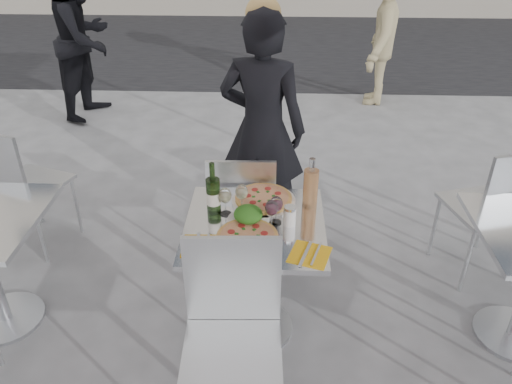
{
  "coord_description": "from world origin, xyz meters",
  "views": [
    {
      "loc": [
        0.09,
        -2.11,
        2.22
      ],
      "look_at": [
        0.0,
        0.15,
        0.85
      ],
      "focal_mm": 35.0,
      "sensor_mm": 36.0,
      "label": 1
    }
  ],
  "objects_px": {
    "side_chair_lfar": "(16,180)",
    "chair_far": "(242,205)",
    "wineglass_red_a": "(272,209)",
    "pizza_near": "(247,237)",
    "woman_diner": "(262,130)",
    "salad_plate": "(248,216)",
    "pizza_far": "(264,199)",
    "pedestrian_a": "(84,39)",
    "main_table": "(255,256)",
    "pedestrian_b": "(379,33)",
    "wineglass_white_a": "(225,196)",
    "napkin_left": "(201,246)",
    "wine_bottle": "(213,194)",
    "sugar_shaker": "(290,216)",
    "wineglass_white_b": "(242,193)",
    "wineglass_red_b": "(276,205)",
    "side_chair_rfar": "(499,204)",
    "carafe": "(311,187)",
    "napkin_right": "(310,254)",
    "chair_near": "(232,324)"
  },
  "relations": [
    {
      "from": "pedestrian_a",
      "to": "napkin_left",
      "type": "xyz_separation_m",
      "value": [
        1.73,
        -3.45,
        -0.1
      ]
    },
    {
      "from": "pedestrian_a",
      "to": "napkin_left",
      "type": "distance_m",
      "value": 3.86
    },
    {
      "from": "chair_far",
      "to": "wineglass_red_a",
      "type": "bearing_deg",
      "value": 107.74
    },
    {
      "from": "pedestrian_a",
      "to": "pizza_near",
      "type": "relative_size",
      "value": 5.54
    },
    {
      "from": "napkin_right",
      "to": "pedestrian_a",
      "type": "bearing_deg",
      "value": 140.78
    },
    {
      "from": "carafe",
      "to": "sugar_shaker",
      "type": "height_order",
      "value": "carafe"
    },
    {
      "from": "chair_near",
      "to": "pizza_far",
      "type": "relative_size",
      "value": 2.72
    },
    {
      "from": "woman_diner",
      "to": "wineglass_red_a",
      "type": "relative_size",
      "value": 10.43
    },
    {
      "from": "main_table",
      "to": "carafe",
      "type": "xyz_separation_m",
      "value": [
        0.29,
        0.18,
        0.33
      ]
    },
    {
      "from": "wineglass_white_a",
      "to": "pedestrian_a",
      "type": "bearing_deg",
      "value": 119.88
    },
    {
      "from": "pedestrian_b",
      "to": "pizza_far",
      "type": "xyz_separation_m",
      "value": [
        -1.22,
        -3.55,
        -0.06
      ]
    },
    {
      "from": "pedestrian_b",
      "to": "sugar_shaker",
      "type": "distance_m",
      "value": 3.92
    },
    {
      "from": "main_table",
      "to": "wineglass_red_a",
      "type": "relative_size",
      "value": 4.76
    },
    {
      "from": "wineglass_red_b",
      "to": "napkin_left",
      "type": "relative_size",
      "value": 0.79
    },
    {
      "from": "wineglass_red_a",
      "to": "wineglass_white_b",
      "type": "bearing_deg",
      "value": 137.73
    },
    {
      "from": "chair_far",
      "to": "pedestrian_b",
      "type": "distance_m",
      "value": 3.54
    },
    {
      "from": "chair_far",
      "to": "salad_plate",
      "type": "bearing_deg",
      "value": 96.14
    },
    {
      "from": "woman_diner",
      "to": "pizza_far",
      "type": "height_order",
      "value": "woman_diner"
    },
    {
      "from": "main_table",
      "to": "pedestrian_b",
      "type": "distance_m",
      "value": 3.98
    },
    {
      "from": "salad_plate",
      "to": "napkin_left",
      "type": "xyz_separation_m",
      "value": [
        -0.22,
        -0.22,
        -0.03
      ]
    },
    {
      "from": "pizza_near",
      "to": "salad_plate",
      "type": "relative_size",
      "value": 1.39
    },
    {
      "from": "chair_near",
      "to": "sugar_shaker",
      "type": "relative_size",
      "value": 8.98
    },
    {
      "from": "wine_bottle",
      "to": "carafe",
      "type": "bearing_deg",
      "value": 8.98
    },
    {
      "from": "chair_far",
      "to": "pizza_far",
      "type": "xyz_separation_m",
      "value": [
        0.14,
        -0.3,
        0.23
      ]
    },
    {
      "from": "chair_far",
      "to": "sugar_shaker",
      "type": "height_order",
      "value": "chair_far"
    },
    {
      "from": "salad_plate",
      "to": "napkin_right",
      "type": "relative_size",
      "value": 0.97
    },
    {
      "from": "side_chair_rfar",
      "to": "napkin_right",
      "type": "xyz_separation_m",
      "value": [
        -1.2,
        -0.76,
        0.17
      ]
    },
    {
      "from": "side_chair_lfar",
      "to": "chair_far",
      "type": "bearing_deg",
      "value": -167.99
    },
    {
      "from": "salad_plate",
      "to": "wineglass_red_a",
      "type": "relative_size",
      "value": 1.4
    },
    {
      "from": "side_chair_lfar",
      "to": "sugar_shaker",
      "type": "bearing_deg",
      "value": 177.89
    },
    {
      "from": "side_chair_lfar",
      "to": "salad_plate",
      "type": "distance_m",
      "value": 1.74
    },
    {
      "from": "woman_diner",
      "to": "pedestrian_a",
      "type": "height_order",
      "value": "pedestrian_a"
    },
    {
      "from": "sugar_shaker",
      "to": "wineglass_white_b",
      "type": "height_order",
      "value": "wineglass_white_b"
    },
    {
      "from": "chair_near",
      "to": "pizza_near",
      "type": "height_order",
      "value": "chair_near"
    },
    {
      "from": "wineglass_white_a",
      "to": "napkin_left",
      "type": "bearing_deg",
      "value": -108.19
    },
    {
      "from": "pizza_near",
      "to": "sugar_shaker",
      "type": "height_order",
      "value": "sugar_shaker"
    },
    {
      "from": "woman_diner",
      "to": "pizza_far",
      "type": "relative_size",
      "value": 4.65
    },
    {
      "from": "salad_plate",
      "to": "wineglass_red_b",
      "type": "relative_size",
      "value": 1.4
    },
    {
      "from": "side_chair_lfar",
      "to": "wineglass_white_b",
      "type": "height_order",
      "value": "side_chair_lfar"
    },
    {
      "from": "wineglass_red_a",
      "to": "chair_far",
      "type": "bearing_deg",
      "value": 109.37
    },
    {
      "from": "side_chair_rfar",
      "to": "wineglass_white_a",
      "type": "distance_m",
      "value": 1.71
    },
    {
      "from": "side_chair_rfar",
      "to": "wineglass_white_b",
      "type": "relative_size",
      "value": 6.27
    },
    {
      "from": "main_table",
      "to": "woman_diner",
      "type": "relative_size",
      "value": 0.46
    },
    {
      "from": "side_chair_lfar",
      "to": "pizza_near",
      "type": "height_order",
      "value": "side_chair_lfar"
    },
    {
      "from": "salad_plate",
      "to": "side_chair_rfar",
      "type": "bearing_deg",
      "value": 18.19
    },
    {
      "from": "wineglass_red_a",
      "to": "pizza_near",
      "type": "bearing_deg",
      "value": -137.93
    },
    {
      "from": "side_chair_lfar",
      "to": "wine_bottle",
      "type": "bearing_deg",
      "value": 175.9
    },
    {
      "from": "carafe",
      "to": "napkin_right",
      "type": "height_order",
      "value": "carafe"
    },
    {
      "from": "pizza_near",
      "to": "wineglass_red_a",
      "type": "bearing_deg",
      "value": 42.07
    },
    {
      "from": "pedestrian_b",
      "to": "wineglass_red_b",
      "type": "xyz_separation_m",
      "value": [
        -1.15,
        -3.75,
        0.04
      ]
    }
  ]
}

